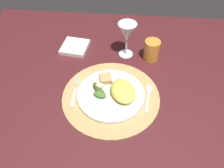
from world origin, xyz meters
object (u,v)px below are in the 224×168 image
object	(u,v)px
dinner_plate	(111,95)
fork	(75,93)
spoon	(148,93)
napkin	(75,47)
amber_tumbler	(152,50)
dining_table	(121,104)
wine_glass	(127,34)

from	to	relation	value
dinner_plate	fork	size ratio (longest dim) A/B	1.62
spoon	napkin	xyz separation A→B (m)	(-0.34, 0.25, 0.00)
dinner_plate	amber_tumbler	bearing A→B (deg)	56.70
dinner_plate	spoon	distance (m)	0.15
dining_table	spoon	bearing A→B (deg)	-20.87
wine_glass	amber_tumbler	xyz separation A→B (m)	(0.11, -0.02, -0.07)
dinner_plate	amber_tumbler	distance (m)	0.29
spoon	napkin	distance (m)	0.42
dinner_plate	napkin	world-z (taller)	dinner_plate
dinner_plate	wine_glass	size ratio (longest dim) A/B	1.59
spoon	napkin	world-z (taller)	napkin
fork	dining_table	bearing A→B (deg)	19.10
dining_table	amber_tumbler	world-z (taller)	amber_tumbler
wine_glass	amber_tumbler	bearing A→B (deg)	-8.76
dining_table	dinner_plate	xyz separation A→B (m)	(-0.04, -0.07, 0.14)
fork	spoon	xyz separation A→B (m)	(0.29, 0.02, -0.00)
dining_table	amber_tumbler	xyz separation A→B (m)	(0.12, 0.18, 0.17)
dinner_plate	wine_glass	distance (m)	0.28
amber_tumbler	napkin	bearing A→B (deg)	173.79
dinner_plate	spoon	bearing A→B (deg)	9.92
dining_table	napkin	distance (m)	0.35
fork	spoon	world-z (taller)	spoon
fork	wine_glass	xyz separation A→B (m)	(0.19, 0.26, 0.11)
wine_glass	napkin	bearing A→B (deg)	175.00
spoon	napkin	size ratio (longest dim) A/B	1.17
napkin	fork	bearing A→B (deg)	-79.07
dining_table	napkin	xyz separation A→B (m)	(-0.23, 0.21, 0.14)
amber_tumbler	fork	bearing A→B (deg)	-141.59
spoon	wine_glass	world-z (taller)	wine_glass
spoon	amber_tumbler	bearing A→B (deg)	86.27
spoon	dining_table	bearing A→B (deg)	159.13
dinner_plate	spoon	xyz separation A→B (m)	(0.14, 0.03, -0.01)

